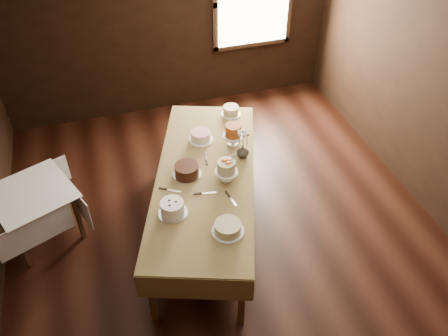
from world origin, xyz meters
TOP-DOWN VIEW (x-y plane):
  - floor at (0.00, 0.00)m, footprint 5.00×6.00m
  - ceiling at (0.00, 0.00)m, footprint 5.00×6.00m
  - wall_back at (0.00, 3.00)m, footprint 5.00×0.02m
  - wall_right at (2.50, 0.00)m, footprint 0.02×6.00m
  - window at (1.30, 2.94)m, footprint 1.10×0.05m
  - display_table at (-0.19, 0.28)m, footprint 1.88×2.88m
  - side_table at (-2.05, 0.71)m, footprint 1.08×1.08m
  - cake_speckled at (0.43, 1.30)m, footprint 0.27×0.27m
  - cake_lattice at (-0.07, 0.90)m, footprint 0.33×0.33m
  - cake_caramel at (0.27, 0.71)m, footprint 0.25×0.25m
  - cake_chocolate at (-0.38, 0.35)m, footprint 0.32×0.32m
  - cake_flowers at (0.01, 0.14)m, footprint 0.27×0.27m
  - cake_swirl at (-0.65, -0.18)m, footprint 0.30×0.30m
  - cake_cream at (-0.20, -0.57)m, footprint 0.31×0.31m
  - cake_server_a at (-0.22, -0.01)m, footprint 0.24×0.07m
  - cake_server_b at (-0.03, -0.20)m, footprint 0.07×0.24m
  - cake_server_c at (-0.10, 0.59)m, footprint 0.06×0.24m
  - cake_server_d at (0.22, 0.51)m, footprint 0.24×0.05m
  - cake_server_e at (-0.57, 0.13)m, footprint 0.22×0.15m
  - flower_vase at (0.30, 0.46)m, footprint 0.18×0.18m
  - flower_bouquet at (0.30, 0.46)m, footprint 0.14×0.14m

SIDE VIEW (x-z plane):
  - floor at x=0.00m, z-range -0.01..0.01m
  - side_table at x=-2.05m, z-range 0.27..0.96m
  - display_table at x=-0.19m, z-range 0.35..1.19m
  - cake_server_a at x=-0.22m, z-range 0.83..0.84m
  - cake_server_b at x=-0.03m, z-range 0.83..0.84m
  - cake_server_c at x=-0.10m, z-range 0.83..0.84m
  - cake_server_d at x=0.22m, z-range 0.83..0.84m
  - cake_server_e at x=-0.57m, z-range 0.83..0.84m
  - cake_lattice at x=-0.07m, z-range 0.83..0.94m
  - cake_cream at x=-0.20m, z-range 0.83..0.94m
  - cake_speckled at x=0.43m, z-range 0.83..0.95m
  - cake_chocolate at x=-0.38m, z-range 0.83..0.95m
  - cake_swirl at x=-0.65m, z-range 0.83..0.98m
  - flower_vase at x=0.30m, z-range 0.83..0.98m
  - cake_flowers at x=0.01m, z-range 0.82..1.07m
  - cake_caramel at x=0.27m, z-range 0.81..1.10m
  - flower_bouquet at x=0.30m, z-range 1.00..1.20m
  - wall_back at x=0.00m, z-range 0.00..2.80m
  - wall_right at x=2.50m, z-range 0.00..2.80m
  - window at x=1.30m, z-range 0.95..2.25m
  - ceiling at x=0.00m, z-range 2.79..2.80m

